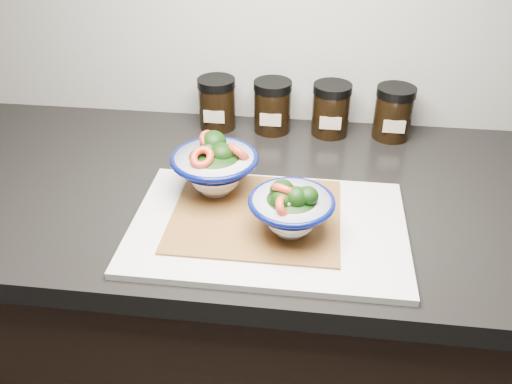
# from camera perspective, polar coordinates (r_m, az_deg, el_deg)

# --- Properties ---
(cabinet) EXTENTS (3.43, 0.58, 0.86)m
(cabinet) POSITION_cam_1_polar(r_m,az_deg,el_deg) (1.32, 2.12, -17.14)
(cabinet) COLOR black
(cabinet) RESTS_ON ground
(countertop) EXTENTS (3.50, 0.60, 0.04)m
(countertop) POSITION_cam_1_polar(r_m,az_deg,el_deg) (1.01, 2.65, -0.72)
(countertop) COLOR black
(countertop) RESTS_ON cabinet
(cutting_board) EXTENTS (0.45, 0.30, 0.01)m
(cutting_board) POSITION_cam_1_polar(r_m,az_deg,el_deg) (0.90, 1.31, -3.68)
(cutting_board) COLOR beige
(cutting_board) RESTS_ON countertop
(bamboo_mat) EXTENTS (0.28, 0.24, 0.00)m
(bamboo_mat) POSITION_cam_1_polar(r_m,az_deg,el_deg) (0.91, 0.00, -2.42)
(bamboo_mat) COLOR olive
(bamboo_mat) RESTS_ON cutting_board
(bowl_left) EXTENTS (0.15, 0.15, 0.11)m
(bowl_left) POSITION_cam_1_polar(r_m,az_deg,el_deg) (0.95, -4.34, 2.69)
(bowl_left) COLOR white
(bowl_left) RESTS_ON bamboo_mat
(bowl_right) EXTENTS (0.14, 0.14, 0.10)m
(bowl_right) POSITION_cam_1_polar(r_m,az_deg,el_deg) (0.85, 3.69, -1.80)
(bowl_right) COLOR white
(bowl_right) RESTS_ON bamboo_mat
(spice_jar_a) EXTENTS (0.08, 0.08, 0.11)m
(spice_jar_a) POSITION_cam_1_polar(r_m,az_deg,el_deg) (1.20, -4.12, 9.30)
(spice_jar_a) COLOR black
(spice_jar_a) RESTS_ON countertop
(spice_jar_b) EXTENTS (0.08, 0.08, 0.11)m
(spice_jar_b) POSITION_cam_1_polar(r_m,az_deg,el_deg) (1.18, 1.73, 9.02)
(spice_jar_b) COLOR black
(spice_jar_b) RESTS_ON countertop
(spice_jar_c) EXTENTS (0.08, 0.08, 0.11)m
(spice_jar_c) POSITION_cam_1_polar(r_m,az_deg,el_deg) (1.18, 7.90, 8.62)
(spice_jar_c) COLOR black
(spice_jar_c) RESTS_ON countertop
(spice_jar_d) EXTENTS (0.08, 0.08, 0.11)m
(spice_jar_d) POSITION_cam_1_polar(r_m,az_deg,el_deg) (1.19, 14.27, 8.11)
(spice_jar_d) COLOR black
(spice_jar_d) RESTS_ON countertop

